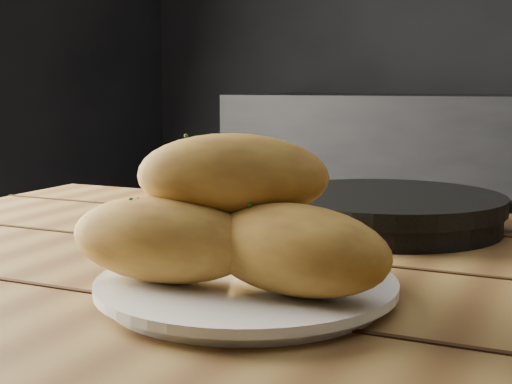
{
  "coord_description": "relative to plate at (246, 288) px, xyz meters",
  "views": [
    {
      "loc": [
        -0.29,
        -0.73,
        0.93
      ],
      "look_at": [
        -0.55,
        -0.17,
        0.84
      ],
      "focal_mm": 50.0,
      "sensor_mm": 36.0,
      "label": 1
    }
  ],
  "objects": [
    {
      "name": "bread_rolls",
      "position": [
        -0.01,
        -0.0,
        0.06
      ],
      "size": [
        0.29,
        0.23,
        0.12
      ],
      "color": "gold",
      "rests_on": "plate"
    },
    {
      "name": "plate",
      "position": [
        0.0,
        0.0,
        0.0
      ],
      "size": [
        0.26,
        0.26,
        0.02
      ],
      "color": "white",
      "rests_on": "table"
    },
    {
      "name": "skillet",
      "position": [
        0.04,
        0.35,
        0.01
      ],
      "size": [
        0.42,
        0.3,
        0.05
      ],
      "color": "black",
      "rests_on": "table"
    }
  ]
}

